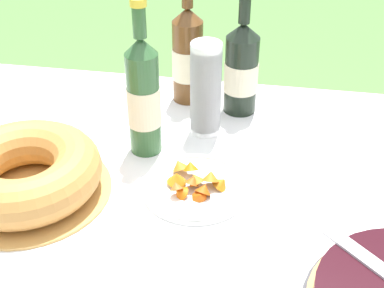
{
  "coord_description": "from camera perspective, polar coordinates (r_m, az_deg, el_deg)",
  "views": [
    {
      "loc": [
        0.19,
        -0.8,
        1.47
      ],
      "look_at": [
        0.03,
        0.13,
        0.84
      ],
      "focal_mm": 50.0,
      "sensor_mm": 36.0,
      "label": 1
    }
  ],
  "objects": [
    {
      "name": "juice_bottle_red",
      "position": [
        1.33,
        5.29,
        8.03
      ],
      "size": [
        0.08,
        0.08,
        0.31
      ],
      "color": "black",
      "rests_on": "tablecloth"
    },
    {
      "name": "cider_bottle_amber",
      "position": [
        1.37,
        -0.46,
        9.45
      ],
      "size": [
        0.08,
        0.08,
        0.33
      ],
      "color": "brown",
      "rests_on": "tablecloth"
    },
    {
      "name": "cup_stack",
      "position": [
        1.24,
        1.48,
        5.85
      ],
      "size": [
        0.07,
        0.07,
        0.23
      ],
      "color": "white",
      "rests_on": "tablecloth"
    },
    {
      "name": "garden_table",
      "position": [
        1.12,
        -2.88,
        -9.2
      ],
      "size": [
        1.73,
        1.09,
        0.78
      ],
      "color": "brown",
      "rests_on": "ground_plane"
    },
    {
      "name": "snack_plate_left",
      "position": [
        1.1,
        0.34,
        -4.42
      ],
      "size": [
        0.22,
        0.22,
        0.06
      ],
      "color": "white",
      "rests_on": "tablecloth"
    },
    {
      "name": "bundt_cake",
      "position": [
        1.12,
        -17.39,
        -2.91
      ],
      "size": [
        0.34,
        0.34,
        0.1
      ],
      "color": "tan",
      "rests_on": "tablecloth"
    },
    {
      "name": "tablecloth",
      "position": [
        1.08,
        -2.97,
        -7.04
      ],
      "size": [
        1.74,
        1.1,
        0.1
      ],
      "color": "white",
      "rests_on": "garden_table"
    },
    {
      "name": "cider_bottle_green",
      "position": [
        1.16,
        -5.2,
        5.07
      ],
      "size": [
        0.07,
        0.07,
        0.35
      ],
      "color": "#2D562D",
      "rests_on": "tablecloth"
    }
  ]
}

